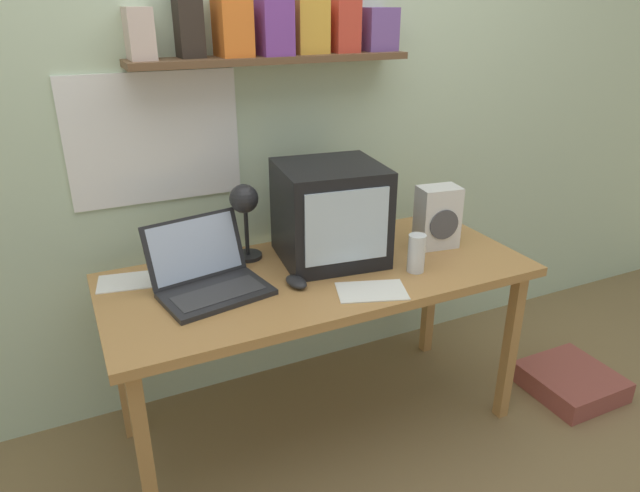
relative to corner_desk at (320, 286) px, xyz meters
name	(u,v)px	position (x,y,z in m)	size (l,w,h in m)	color
ground_plane	(320,423)	(0.00, 0.00, -0.64)	(12.00, 12.00, 0.00)	olive
back_wall	(269,88)	(0.00, 0.47, 0.66)	(5.60, 0.24, 2.60)	beige
corner_desk	(320,286)	(0.00, 0.00, 0.00)	(1.56, 0.67, 0.71)	#B98347
crt_monitor	(330,213)	(0.09, 0.09, 0.25)	(0.41, 0.40, 0.37)	black
laptop	(207,273)	(-0.41, 0.04, 0.12)	(0.40, 0.36, 0.23)	#232326
desk_lamp	(245,208)	(-0.22, 0.18, 0.29)	(0.13, 0.17, 0.31)	#232326
juice_glass	(416,255)	(0.32, -0.15, 0.13)	(0.06, 0.06, 0.14)	white
space_heater	(438,217)	(0.52, 0.01, 0.19)	(0.17, 0.13, 0.25)	white
computer_mouse	(296,282)	(-0.13, -0.07, 0.08)	(0.07, 0.11, 0.03)	#232326
loose_paper_near_laptop	(372,291)	(0.09, -0.22, 0.06)	(0.27, 0.22, 0.00)	white
loose_paper_near_monitor	(133,281)	(-0.63, 0.21, 0.06)	(0.26, 0.18, 0.00)	white
floor_cushion	(571,381)	(1.11, -0.28, -0.59)	(0.36, 0.36, 0.10)	#9B4B41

